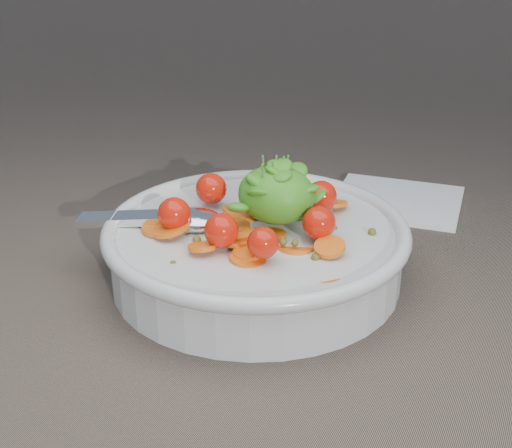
% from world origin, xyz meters
% --- Properties ---
extents(ground, '(6.00, 6.00, 0.00)m').
position_xyz_m(ground, '(0.00, 0.00, 0.00)').
color(ground, '#726051').
rests_on(ground, ground).
extents(bowl, '(0.29, 0.27, 0.12)m').
position_xyz_m(bowl, '(-0.00, -0.01, 0.03)').
color(bowl, silver).
rests_on(bowl, ground).
extents(napkin, '(0.15, 0.14, 0.01)m').
position_xyz_m(napkin, '(0.07, 0.21, 0.00)').
color(napkin, white).
rests_on(napkin, ground).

